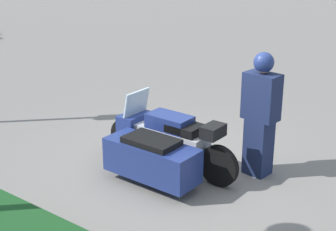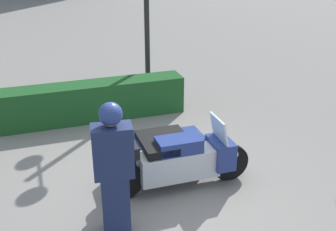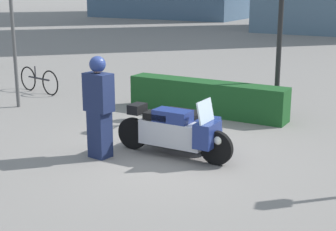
{
  "view_description": "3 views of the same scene",
  "coord_description": "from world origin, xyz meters",
  "views": [
    {
      "loc": [
        -4.1,
        5.77,
        3.51
      ],
      "look_at": [
        0.48,
        -0.28,
        0.74
      ],
      "focal_mm": 55.0,
      "sensor_mm": 36.0,
      "label": 1
    },
    {
      "loc": [
        -1.76,
        -5.31,
        3.74
      ],
      "look_at": [
        0.31,
        0.75,
        0.94
      ],
      "focal_mm": 45.0,
      "sensor_mm": 36.0,
      "label": 2
    },
    {
      "loc": [
        4.65,
        -7.9,
        3.15
      ],
      "look_at": [
        0.28,
        -0.24,
        0.84
      ],
      "focal_mm": 55.0,
      "sensor_mm": 36.0,
      "label": 3
    }
  ],
  "objects": [
    {
      "name": "police_motorcycle",
      "position": [
        0.28,
        0.31,
        0.46
      ],
      "size": [
        2.39,
        1.13,
        1.14
      ],
      "rotation": [
        0.0,
        0.0,
        -0.01
      ],
      "color": "black",
      "rests_on": "ground"
    },
    {
      "name": "ground_plane",
      "position": [
        0.0,
        0.0,
        0.0
      ],
      "size": [
        160.0,
        160.0,
        0.0
      ],
      "primitive_type": "plane",
      "color": "slate"
    },
    {
      "name": "hedge_bush_curbside",
      "position": [
        -0.6,
        3.17,
        0.41
      ],
      "size": [
        4.02,
        0.61,
        0.81
      ],
      "primitive_type": "cube",
      "color": "#19471E",
      "rests_on": "ground"
    },
    {
      "name": "officer_rider",
      "position": [
        -0.91,
        -0.68,
        0.99
      ],
      "size": [
        0.54,
        0.37,
        1.88
      ],
      "rotation": [
        0.0,
        0.0,
        1.45
      ],
      "color": "#192347",
      "rests_on": "ground"
    }
  ]
}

